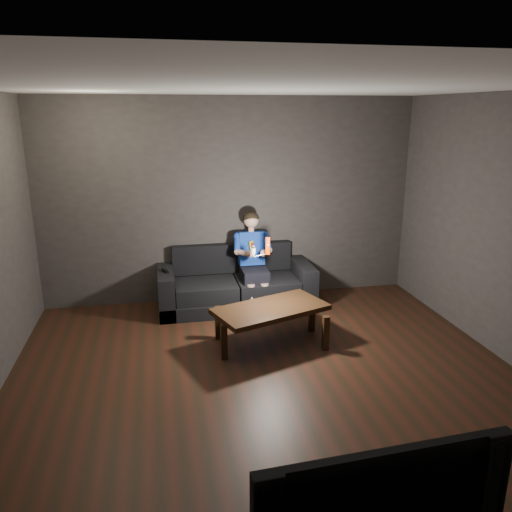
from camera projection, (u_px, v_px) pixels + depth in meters
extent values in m
plane|color=black|center=(273.00, 390.00, 4.66)|extent=(5.00, 5.00, 0.00)
cube|color=#342E2C|center=(231.00, 201.00, 6.64)|extent=(5.00, 0.04, 2.70)
cube|color=#342E2C|center=(422.00, 422.00, 1.93)|extent=(5.00, 0.04, 2.70)
cube|color=silver|center=(276.00, 85.00, 3.91)|extent=(5.00, 5.00, 0.02)
cube|color=black|center=(236.00, 300.00, 6.64)|extent=(2.02, 0.87, 0.17)
cube|color=black|center=(206.00, 290.00, 6.43)|extent=(0.79, 0.61, 0.21)
cube|color=black|center=(267.00, 286.00, 6.58)|extent=(0.79, 0.61, 0.21)
cube|color=black|center=(232.00, 257.00, 6.82)|extent=(1.61, 0.20, 0.39)
cube|color=black|center=(166.00, 291.00, 6.42)|extent=(0.20, 0.87, 0.55)
cube|color=black|center=(302.00, 282.00, 6.76)|extent=(0.20, 0.87, 0.55)
cube|color=black|center=(254.00, 274.00, 6.47)|extent=(0.33, 0.42, 0.15)
cube|color=navy|center=(251.00, 248.00, 6.60)|extent=(0.33, 0.24, 0.46)
cube|color=#FCEE0C|center=(253.00, 245.00, 6.49)|extent=(0.10, 0.10, 0.11)
cube|color=#A9281C|center=(253.00, 245.00, 6.49)|extent=(0.07, 0.07, 0.07)
cylinder|color=tan|center=(251.00, 229.00, 6.53)|extent=(0.08, 0.08, 0.07)
sphere|color=tan|center=(251.00, 220.00, 6.49)|extent=(0.20, 0.20, 0.20)
ellipsoid|color=black|center=(251.00, 218.00, 6.49)|extent=(0.21, 0.21, 0.18)
cylinder|color=navy|center=(237.00, 244.00, 6.47)|extent=(0.09, 0.25, 0.21)
cylinder|color=navy|center=(267.00, 243.00, 6.54)|extent=(0.09, 0.25, 0.21)
cylinder|color=tan|center=(244.00, 251.00, 6.33)|extent=(0.15, 0.26, 0.11)
cylinder|color=tan|center=(267.00, 250.00, 6.38)|extent=(0.15, 0.26, 0.11)
sphere|color=tan|center=(250.00, 254.00, 6.24)|extent=(0.09, 0.09, 0.09)
sphere|color=tan|center=(264.00, 253.00, 6.28)|extent=(0.09, 0.09, 0.09)
cylinder|color=tan|center=(251.00, 298.00, 6.32)|extent=(0.10, 0.10, 0.37)
cylinder|color=tan|center=(265.00, 297.00, 6.35)|extent=(0.10, 0.10, 0.37)
cube|color=#E03400|center=(268.00, 246.00, 6.01)|extent=(0.07, 0.09, 0.21)
cube|color=#6D1503|center=(268.00, 242.00, 5.97)|extent=(0.03, 0.02, 0.03)
cylinder|color=silver|center=(268.00, 247.00, 5.99)|extent=(0.02, 0.01, 0.02)
ellipsoid|color=silver|center=(253.00, 251.00, 6.00)|extent=(0.07, 0.09, 0.14)
cylinder|color=black|center=(254.00, 248.00, 5.95)|extent=(0.02, 0.01, 0.02)
cube|color=black|center=(165.00, 271.00, 6.30)|extent=(0.09, 0.16, 0.03)
cube|color=black|center=(165.00, 268.00, 6.34)|extent=(0.02, 0.02, 0.00)
cube|color=black|center=(271.00, 309.00, 5.46)|extent=(1.35, 0.99, 0.06)
cube|color=black|center=(224.00, 342.00, 5.19)|extent=(0.07, 0.07, 0.39)
cube|color=black|center=(326.00, 333.00, 5.40)|extent=(0.07, 0.07, 0.39)
cube|color=black|center=(218.00, 323.00, 5.66)|extent=(0.07, 0.07, 0.39)
cube|color=black|center=(312.00, 315.00, 5.87)|extent=(0.07, 0.07, 0.39)
imported|color=black|center=(371.00, 498.00, 2.29)|extent=(1.20, 0.22, 0.69)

